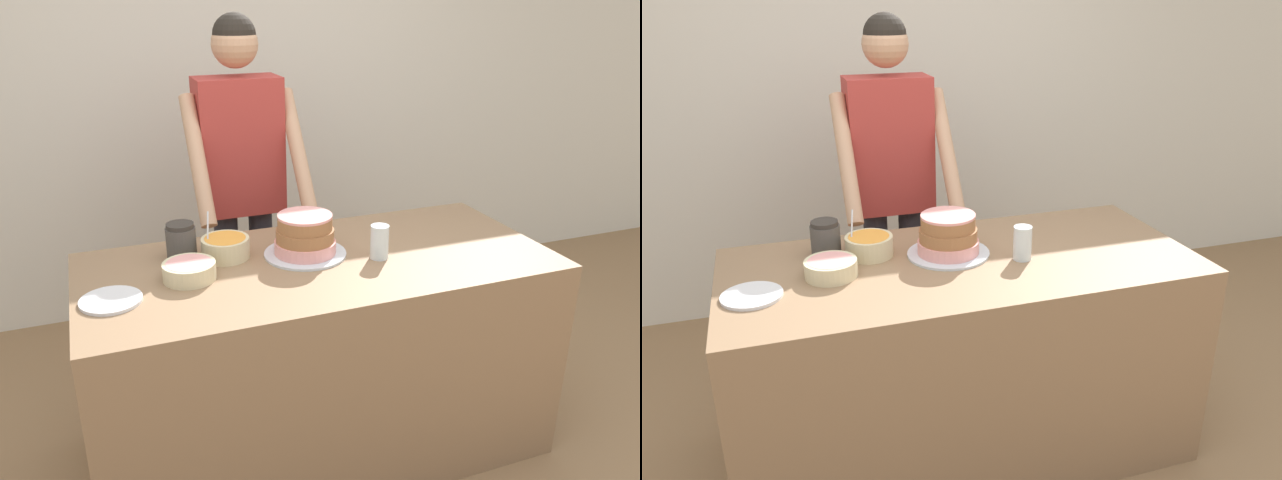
{
  "view_description": "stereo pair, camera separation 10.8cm",
  "coord_description": "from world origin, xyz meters",
  "views": [
    {
      "loc": [
        -0.8,
        -1.68,
        1.86
      ],
      "look_at": [
        -0.01,
        0.38,
        0.99
      ],
      "focal_mm": 35.0,
      "sensor_mm": 36.0,
      "label": 1
    },
    {
      "loc": [
        -0.7,
        -1.71,
        1.86
      ],
      "look_at": [
        -0.01,
        0.38,
        0.99
      ],
      "focal_mm": 35.0,
      "sensor_mm": 36.0,
      "label": 2
    }
  ],
  "objects": [
    {
      "name": "person_baker",
      "position": [
        -0.11,
        1.19,
        1.09
      ],
      "size": [
        0.54,
        0.49,
        1.78
      ],
      "color": "#2D2D38",
      "rests_on": "ground_plane"
    },
    {
      "name": "wall_back",
      "position": [
        0.0,
        2.02,
        1.3
      ],
      "size": [
        10.0,
        0.05,
        2.6
      ],
      "color": "silver",
      "rests_on": "ground_plane"
    },
    {
      "name": "counter",
      "position": [
        0.0,
        0.42,
        0.44
      ],
      "size": [
        1.84,
        0.83,
        0.89
      ],
      "color": "#8C6B4C",
      "rests_on": "ground_plane"
    },
    {
      "name": "ceramic_plate",
      "position": [
        -0.79,
        0.34,
        0.89
      ],
      "size": [
        0.21,
        0.21,
        0.01
      ],
      "color": "silver",
      "rests_on": "counter"
    },
    {
      "name": "stoneware_jar",
      "position": [
        -0.5,
        0.64,
        0.96
      ],
      "size": [
        0.12,
        0.12,
        0.14
      ],
      "color": "#4C4742",
      "rests_on": "counter"
    },
    {
      "name": "drinking_glass",
      "position": [
        0.23,
        0.35,
        0.95
      ],
      "size": [
        0.07,
        0.07,
        0.14
      ],
      "color": "silver",
      "rests_on": "counter"
    },
    {
      "name": "frosting_bowl_orange",
      "position": [
        -0.34,
        0.57,
        0.93
      ],
      "size": [
        0.19,
        0.19,
        0.18
      ],
      "color": "beige",
      "rests_on": "counter"
    },
    {
      "name": "frosting_bowl_pink",
      "position": [
        -0.51,
        0.42,
        0.92
      ],
      "size": [
        0.19,
        0.19,
        0.07
      ],
      "color": "beige",
      "rests_on": "counter"
    },
    {
      "name": "cake",
      "position": [
        -0.03,
        0.49,
        0.96
      ],
      "size": [
        0.33,
        0.33,
        0.17
      ],
      "color": "silver",
      "rests_on": "counter"
    }
  ]
}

